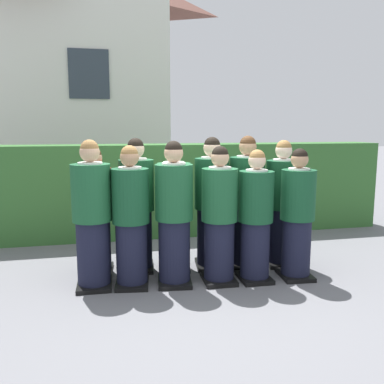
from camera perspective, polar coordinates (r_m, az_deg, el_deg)
name	(u,v)px	position (r m, az deg, el deg)	size (l,w,h in m)	color
ground_plane	(197,282)	(5.08, 0.63, -12.23)	(60.00, 60.00, 0.00)	slate
student_front_row_0	(92,218)	(4.83, -13.58, -3.54)	(0.44, 0.54, 1.70)	black
student_front_row_1	(131,220)	(4.80, -8.41, -3.87)	(0.44, 0.51, 1.63)	black
student_front_row_2	(174,217)	(4.81, -2.48, -3.47)	(0.44, 0.53, 1.68)	black
student_front_row_3	(219,219)	(4.88, 3.79, -3.66)	(0.42, 0.52, 1.62)	black
student_front_row_4	(256,219)	(4.98, 8.75, -3.73)	(0.41, 0.46, 1.58)	black
student_front_row_5	(297,217)	(5.17, 14.28, -3.40)	(0.41, 0.48, 1.59)	black
student_in_red_blazer	(96,214)	(5.34, -13.10, -2.93)	(0.41, 0.52, 1.59)	black
student_rear_row_1	(137,208)	(5.33, -7.60, -2.21)	(0.44, 0.55, 1.70)	black
student_rear_row_2	(174,210)	(5.32, -2.49, -2.44)	(0.43, 0.54, 1.64)	black
student_rear_row_3	(212,206)	(5.38, 2.72, -1.96)	(0.46, 0.54, 1.71)	black
student_rear_row_4	(247,205)	(5.46, 7.52, -1.81)	(0.46, 0.54, 1.72)	black
student_rear_row_5	(282,206)	(5.61, 12.25, -1.93)	(0.45, 0.53, 1.67)	black
hedge	(166,189)	(7.11, -3.64, 0.35)	(7.66, 0.70, 1.54)	#33662D
school_building_main	(29,60)	(11.98, -21.49, 16.55)	(7.19, 3.79, 6.90)	silver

